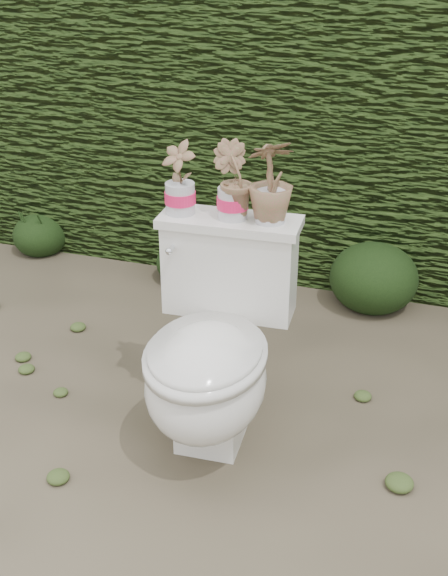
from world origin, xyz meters
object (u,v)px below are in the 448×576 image
(toilet, at_px, (212,355))
(potted_plant_center, at_px, (233,183))
(potted_plant_right, at_px, (271,184))
(potted_plant_left, at_px, (180,180))

(toilet, distance_m, potted_plant_center, 0.60)
(potted_plant_right, bearing_deg, potted_plant_left, -32.23)
(toilet, xyz_separation_m, potted_plant_left, (-0.19, 0.23, 0.54))
(potted_plant_left, bearing_deg, potted_plant_right, 21.23)
(toilet, height_order, potted_plant_center, potted_plant_center)
(toilet, xyz_separation_m, potted_plant_center, (-0.00, 0.24, 0.55))
(potted_plant_right, bearing_deg, potted_plant_center, -32.23)
(potted_plant_center, distance_m, potted_plant_right, 0.13)
(toilet, relative_size, potted_plant_center, 3.04)
(toilet, xyz_separation_m, potted_plant_right, (0.13, 0.25, 0.56))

